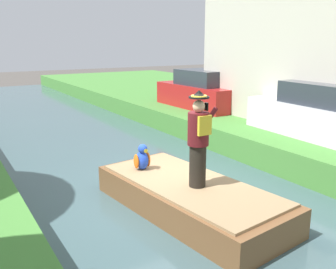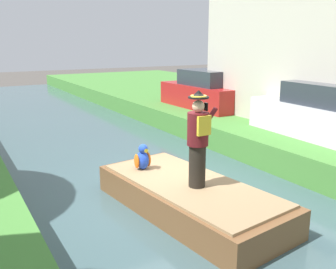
# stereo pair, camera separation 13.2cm
# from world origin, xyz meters

# --- Properties ---
(ground_plane) EXTENTS (80.00, 80.00, 0.00)m
(ground_plane) POSITION_xyz_m (0.00, 0.00, 0.00)
(ground_plane) COLOR #4C4742
(canal_water) EXTENTS (6.03, 48.00, 0.10)m
(canal_water) POSITION_xyz_m (0.00, 0.00, 0.05)
(canal_water) COLOR #3D565B
(canal_water) RESTS_ON ground
(boat) EXTENTS (2.26, 4.38, 0.61)m
(boat) POSITION_xyz_m (0.00, -0.82, 0.40)
(boat) COLOR brown
(boat) RESTS_ON canal_water
(person_pirate) EXTENTS (0.61, 0.42, 1.85)m
(person_pirate) POSITION_xyz_m (0.03, -1.04, 1.64)
(person_pirate) COLOR black
(person_pirate) RESTS_ON boat
(parrot_plush) EXTENTS (0.36, 0.35, 0.57)m
(parrot_plush) POSITION_xyz_m (-0.43, 0.37, 0.95)
(parrot_plush) COLOR blue
(parrot_plush) RESTS_ON boat
(parked_car_white) EXTENTS (1.91, 4.08, 1.50)m
(parked_car_white) POSITION_xyz_m (5.00, 0.02, 1.46)
(parked_car_white) COLOR white
(parked_car_white) RESTS_ON grass_bank_far
(parked_car_red) EXTENTS (1.76, 4.03, 1.50)m
(parked_car_red) POSITION_xyz_m (5.00, 5.54, 1.46)
(parked_car_red) COLOR red
(parked_car_red) RESTS_ON grass_bank_far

